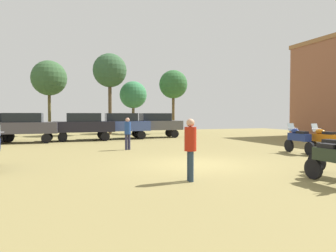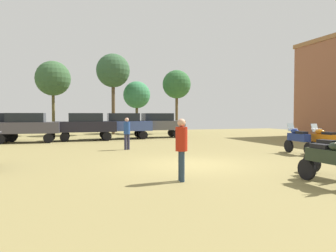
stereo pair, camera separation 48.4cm
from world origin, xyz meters
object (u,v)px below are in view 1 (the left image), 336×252
(car_2, at_px, (155,123))
(tree_3, at_px, (110,71))
(tree_4, at_px, (133,95))
(motorcycle_10, at_px, (324,140))
(car_3, at_px, (121,124))
(person_3, at_px, (128,131))
(motorcycle_7, at_px, (336,159))
(person_2, at_px, (190,145))
(tree_6, at_px, (49,78))
(car_1, at_px, (24,125))
(motorcycle_2, at_px, (299,139))
(car_5, at_px, (84,125))
(tree_1, at_px, (173,85))

(car_2, relative_size, tree_3, 0.57)
(tree_3, xyz_separation_m, tree_4, (2.62, 1.61, -2.12))
(motorcycle_10, height_order, tree_3, tree_3)
(tree_3, bearing_deg, car_3, -90.59)
(person_3, xyz_separation_m, tree_4, (3.82, 15.04, 2.88))
(motorcycle_7, xyz_separation_m, person_2, (-3.55, 1.72, 0.34))
(tree_6, bearing_deg, car_3, -49.34)
(car_2, bearing_deg, car_1, 101.24)
(car_1, xyz_separation_m, tree_4, (9.49, 8.63, 2.71))
(motorcycle_10, distance_m, person_3, 9.73)
(motorcycle_2, relative_size, motorcycle_7, 1.01)
(motorcycle_2, xyz_separation_m, car_5, (-9.24, 11.37, 0.45))
(car_3, height_order, person_3, car_3)
(motorcycle_10, bearing_deg, tree_1, 88.72)
(motorcycle_7, relative_size, car_5, 0.49)
(person_2, height_order, tree_3, tree_3)
(car_2, bearing_deg, motorcycle_10, -162.52)
(motorcycle_10, height_order, car_1, car_1)
(car_2, relative_size, person_3, 2.51)
(motorcycle_7, height_order, person_3, person_3)
(car_3, relative_size, person_3, 2.54)
(car_5, relative_size, tree_3, 0.57)
(motorcycle_10, relative_size, tree_6, 0.31)
(car_1, distance_m, tree_4, 13.12)
(motorcycle_2, distance_m, tree_4, 20.01)
(motorcycle_2, relative_size, tree_3, 0.28)
(motorcycle_2, distance_m, car_2, 13.06)
(tree_3, height_order, tree_6, tree_3)
(motorcycle_2, bearing_deg, motorcycle_7, -119.89)
(motorcycle_10, height_order, tree_4, tree_4)
(motorcycle_2, xyz_separation_m, motorcycle_7, (-3.98, -5.88, -0.01))
(motorcycle_2, distance_m, person_3, 8.69)
(car_2, bearing_deg, car_5, 102.59)
(car_2, relative_size, tree_4, 0.82)
(car_3, xyz_separation_m, person_3, (-1.14, -7.67, -0.16))
(person_3, bearing_deg, tree_3, 69.61)
(motorcycle_7, distance_m, car_5, 18.04)
(motorcycle_2, bearing_deg, car_5, 133.26)
(motorcycle_2, xyz_separation_m, car_1, (-13.18, 10.78, 0.45))
(motorcycle_2, height_order, car_2, car_2)
(person_3, bearing_deg, tree_4, 60.46)
(motorcycle_10, height_order, person_3, person_3)
(car_5, distance_m, tree_6, 8.31)
(car_1, height_order, car_2, same)
(car_2, distance_m, person_3, 9.18)
(person_2, bearing_deg, car_3, -177.16)
(motorcycle_7, relative_size, person_2, 1.20)
(motorcycle_10, bearing_deg, person_2, -161.53)
(car_5, distance_m, tree_3, 8.56)
(person_3, relative_size, tree_3, 0.23)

